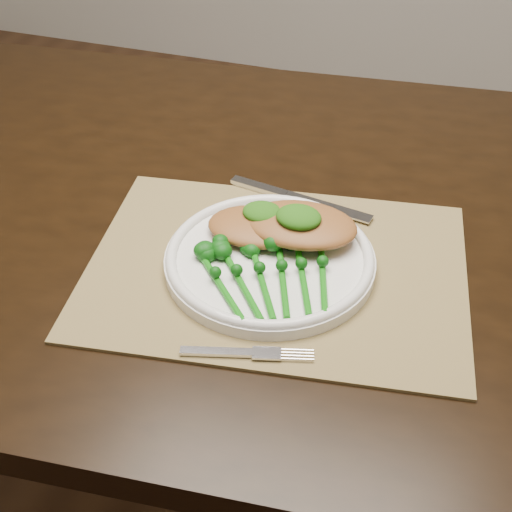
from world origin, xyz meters
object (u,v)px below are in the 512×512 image
(dining_table, at_px, (254,383))
(placemat, at_px, (276,269))
(chicken_fillet_left, at_px, (257,227))
(dinner_plate, at_px, (270,259))
(broccolini_bundle, at_px, (273,282))

(dining_table, relative_size, placemat, 3.59)
(chicken_fillet_left, bearing_deg, dining_table, 103.29)
(placemat, relative_size, dinner_plate, 1.78)
(dining_table, distance_m, placemat, 0.40)
(broccolini_bundle, bearing_deg, dinner_plate, 83.89)
(placemat, height_order, chicken_fillet_left, chicken_fillet_left)
(dining_table, relative_size, broccolini_bundle, 8.04)
(placemat, xyz_separation_m, dinner_plate, (-0.01, 0.00, 0.01))
(placemat, height_order, dinner_plate, dinner_plate)
(chicken_fillet_left, xyz_separation_m, broccolini_bundle, (0.05, -0.09, -0.01))
(dinner_plate, xyz_separation_m, chicken_fillet_left, (-0.03, 0.04, 0.02))
(placemat, bearing_deg, dining_table, 112.28)
(placemat, bearing_deg, broccolini_bundle, -86.56)
(dining_table, xyz_separation_m, dinner_plate, (0.06, -0.12, 0.39))
(placemat, xyz_separation_m, broccolini_bundle, (0.01, -0.05, 0.02))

